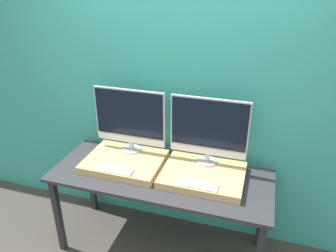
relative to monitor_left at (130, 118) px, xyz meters
The scene contains 8 objects.
wall_back 0.43m from the monitor_left, 31.88° to the left, with size 8.00×0.04×2.60m.
workbench 0.61m from the monitor_left, 31.16° to the right, with size 1.83×0.71×0.80m.
wooden_riser_left 0.38m from the monitor_left, 90.00° to the right, with size 0.66×0.51×0.06m.
monitor_left is the anchor object (origin of this frame).
keyboard_left 0.46m from the monitor_left, 90.00° to the right, with size 0.31×0.10×0.01m.
wooden_riser_right 0.79m from the monitor_left, 12.69° to the right, with size 0.66×0.51×0.06m.
monitor_right 0.69m from the monitor_left, ahead, with size 0.64×0.18×0.58m.
keyboard_right 0.83m from the monitor_left, 26.80° to the right, with size 0.31×0.10×0.01m.
Camera 1 is at (0.74, -1.79, 2.34)m, focal length 35.00 mm.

